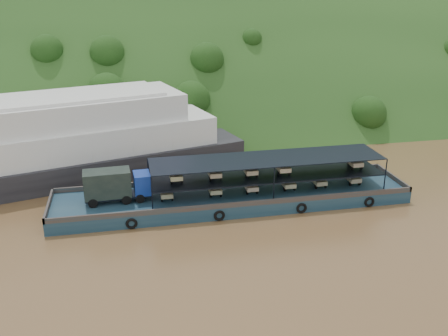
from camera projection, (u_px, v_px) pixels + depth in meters
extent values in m
plane|color=brown|center=(250.00, 208.00, 48.95)|extent=(160.00, 160.00, 0.00)
cube|color=#1D3C16|center=(195.00, 116.00, 81.95)|extent=(140.00, 39.60, 39.60)
cube|color=#122C41|center=(232.00, 198.00, 49.62)|extent=(35.00, 7.00, 1.20)
cube|color=#592D19|center=(225.00, 178.00, 52.43)|extent=(35.00, 0.20, 0.50)
cube|color=#592D19|center=(240.00, 204.00, 46.20)|extent=(35.00, 0.20, 0.50)
cube|color=#592D19|center=(393.00, 177.00, 52.61)|extent=(0.20, 7.00, 0.50)
cube|color=#592D19|center=(48.00, 205.00, 46.02)|extent=(0.20, 7.00, 0.50)
torus|color=black|center=(132.00, 224.00, 44.49)|extent=(1.06, 0.26, 1.06)
torus|color=black|center=(219.00, 216.00, 46.00)|extent=(1.06, 0.26, 1.06)
torus|color=black|center=(302.00, 208.00, 47.52)|extent=(1.06, 0.26, 1.06)
torus|color=black|center=(369.00, 202.00, 48.84)|extent=(1.06, 0.26, 1.06)
cylinder|color=black|center=(93.00, 203.00, 45.97)|extent=(0.91, 0.36, 0.90)
cylinder|color=black|center=(93.00, 195.00, 47.68)|extent=(0.91, 0.36, 0.90)
cylinder|color=black|center=(126.00, 200.00, 46.68)|extent=(0.91, 0.36, 0.90)
cylinder|color=black|center=(125.00, 192.00, 48.39)|extent=(0.91, 0.36, 0.90)
cylinder|color=black|center=(140.00, 198.00, 46.97)|extent=(0.91, 0.36, 0.90)
cylinder|color=black|center=(138.00, 191.00, 48.68)|extent=(0.91, 0.36, 0.90)
cube|color=black|center=(118.00, 195.00, 47.32)|extent=(6.19, 2.25, 0.18)
cube|color=navy|center=(142.00, 183.00, 47.49)|extent=(1.62, 2.22, 1.97)
cube|color=black|center=(150.00, 179.00, 47.55)|extent=(0.14, 1.80, 0.81)
cube|color=black|center=(107.00, 184.00, 46.65)|extent=(4.40, 2.35, 2.51)
cube|color=black|center=(267.00, 174.00, 49.48)|extent=(23.00, 5.00, 0.12)
cube|color=black|center=(267.00, 159.00, 48.91)|extent=(23.00, 5.00, 0.08)
cylinder|color=black|center=(152.00, 194.00, 45.02)|extent=(0.12, 0.12, 3.30)
cylinder|color=black|center=(148.00, 174.00, 49.60)|extent=(0.12, 0.12, 3.30)
cylinder|color=black|center=(274.00, 184.00, 47.20)|extent=(0.12, 0.12, 3.30)
cylinder|color=black|center=(260.00, 166.00, 51.78)|extent=(0.12, 0.12, 3.30)
cylinder|color=black|center=(385.00, 175.00, 49.38)|extent=(0.12, 0.12, 3.30)
cylinder|color=black|center=(362.00, 158.00, 53.96)|extent=(0.12, 0.12, 3.30)
cylinder|color=black|center=(165.00, 191.00, 49.04)|extent=(0.12, 0.52, 0.52)
cylinder|color=black|center=(162.00, 199.00, 47.30)|extent=(0.14, 0.52, 0.52)
cylinder|color=black|center=(172.00, 198.00, 47.49)|extent=(0.14, 0.52, 0.52)
cube|color=#B9B483|center=(167.00, 194.00, 47.59)|extent=(1.15, 1.50, 0.44)
cube|color=red|center=(165.00, 188.00, 48.58)|extent=(0.55, 0.80, 0.80)
cube|color=red|center=(165.00, 184.00, 48.22)|extent=(0.50, 0.10, 0.10)
cylinder|color=black|center=(212.00, 187.00, 49.94)|extent=(0.12, 0.52, 0.52)
cylinder|color=black|center=(211.00, 195.00, 48.19)|extent=(0.14, 0.52, 0.52)
cylinder|color=black|center=(221.00, 194.00, 48.38)|extent=(0.14, 0.52, 0.52)
cube|color=beige|center=(215.00, 190.00, 48.49)|extent=(1.15, 1.50, 0.44)
cube|color=#AB1D0B|center=(213.00, 184.00, 49.48)|extent=(0.55, 0.80, 0.80)
cube|color=#AB1D0B|center=(213.00, 180.00, 49.12)|extent=(0.50, 0.10, 0.10)
cylinder|color=black|center=(248.00, 185.00, 50.63)|extent=(0.12, 0.52, 0.52)
cylinder|color=black|center=(247.00, 192.00, 48.88)|extent=(0.14, 0.52, 0.52)
cylinder|color=black|center=(257.00, 191.00, 49.07)|extent=(0.14, 0.52, 0.52)
cube|color=beige|center=(251.00, 187.00, 49.18)|extent=(1.15, 1.50, 0.44)
cube|color=red|center=(248.00, 181.00, 50.17)|extent=(0.55, 0.80, 0.80)
cube|color=red|center=(249.00, 177.00, 49.81)|extent=(0.50, 0.10, 0.10)
cylinder|color=black|center=(284.00, 182.00, 51.36)|extent=(0.12, 0.52, 0.52)
cylinder|color=black|center=(285.00, 189.00, 49.61)|extent=(0.14, 0.52, 0.52)
cylinder|color=black|center=(294.00, 188.00, 49.80)|extent=(0.14, 0.52, 0.52)
cube|color=beige|center=(289.00, 184.00, 49.91)|extent=(1.15, 1.50, 0.44)
cube|color=red|center=(285.00, 178.00, 50.90)|extent=(0.55, 0.80, 0.80)
cube|color=red|center=(286.00, 174.00, 50.54)|extent=(0.50, 0.10, 0.10)
cylinder|color=black|center=(314.00, 179.00, 51.98)|extent=(0.12, 0.52, 0.52)
cylinder|color=black|center=(316.00, 186.00, 50.24)|extent=(0.14, 0.52, 0.52)
cylinder|color=black|center=(325.00, 185.00, 50.43)|extent=(0.14, 0.52, 0.52)
cube|color=#C2B689|center=(320.00, 181.00, 50.53)|extent=(1.15, 1.50, 0.44)
cube|color=#B10B20|center=(315.00, 176.00, 51.52)|extent=(0.55, 0.80, 0.80)
cube|color=#B10B20|center=(317.00, 172.00, 51.16)|extent=(0.50, 0.10, 0.10)
cylinder|color=black|center=(347.00, 177.00, 52.69)|extent=(0.12, 0.52, 0.52)
cylinder|color=black|center=(350.00, 183.00, 50.94)|extent=(0.14, 0.52, 0.52)
cylinder|color=black|center=(359.00, 183.00, 51.13)|extent=(0.14, 0.52, 0.52)
cube|color=tan|center=(354.00, 179.00, 51.24)|extent=(1.15, 1.50, 0.44)
cube|color=red|center=(349.00, 173.00, 52.23)|extent=(0.55, 0.80, 0.80)
cube|color=red|center=(350.00, 169.00, 51.87)|extent=(0.50, 0.10, 0.10)
cylinder|color=black|center=(174.00, 174.00, 48.62)|extent=(0.12, 0.52, 0.52)
cylinder|color=black|center=(171.00, 181.00, 46.87)|extent=(0.14, 0.52, 0.52)
cylinder|color=black|center=(182.00, 181.00, 47.06)|extent=(0.14, 0.52, 0.52)
cube|color=beige|center=(176.00, 176.00, 47.17)|extent=(1.15, 1.50, 0.44)
cube|color=red|center=(175.00, 170.00, 48.16)|extent=(0.55, 0.80, 0.80)
cube|color=red|center=(175.00, 166.00, 47.80)|extent=(0.50, 0.10, 0.10)
cylinder|color=black|center=(212.00, 171.00, 49.33)|extent=(0.12, 0.52, 0.52)
cylinder|color=black|center=(210.00, 178.00, 47.58)|extent=(0.14, 0.52, 0.52)
cylinder|color=black|center=(221.00, 178.00, 47.77)|extent=(0.14, 0.52, 0.52)
cube|color=#C7B28D|center=(215.00, 173.00, 47.88)|extent=(1.15, 1.50, 0.44)
cube|color=navy|center=(213.00, 168.00, 48.87)|extent=(0.55, 0.80, 0.80)
cube|color=navy|center=(213.00, 164.00, 48.51)|extent=(0.50, 0.10, 0.10)
cylinder|color=black|center=(247.00, 169.00, 50.00)|extent=(0.12, 0.52, 0.52)
cylinder|color=black|center=(247.00, 176.00, 48.26)|extent=(0.14, 0.52, 0.52)
cylinder|color=black|center=(257.00, 175.00, 48.45)|extent=(0.14, 0.52, 0.52)
cube|color=#CAB78F|center=(251.00, 171.00, 48.56)|extent=(1.15, 1.50, 0.44)
cube|color=navy|center=(248.00, 165.00, 49.55)|extent=(0.55, 0.80, 0.80)
cube|color=navy|center=(248.00, 161.00, 49.19)|extent=(0.50, 0.10, 0.10)
cylinder|color=black|center=(279.00, 167.00, 50.64)|extent=(0.12, 0.52, 0.52)
cylinder|color=black|center=(280.00, 173.00, 48.89)|extent=(0.14, 0.52, 0.52)
cylinder|color=black|center=(289.00, 172.00, 49.08)|extent=(0.14, 0.52, 0.52)
cube|color=beige|center=(283.00, 168.00, 49.19)|extent=(1.15, 1.50, 0.44)
cube|color=#C7AF8D|center=(280.00, 163.00, 50.18)|extent=(0.55, 0.80, 0.80)
cube|color=#C7AF8D|center=(281.00, 159.00, 49.82)|extent=(0.50, 0.10, 0.10)
cylinder|color=black|center=(349.00, 161.00, 52.09)|extent=(0.12, 0.52, 0.52)
cylinder|color=black|center=(352.00, 168.00, 50.34)|extent=(0.14, 0.52, 0.52)
cylinder|color=black|center=(361.00, 167.00, 50.53)|extent=(0.14, 0.52, 0.52)
cube|color=tan|center=(355.00, 163.00, 50.64)|extent=(1.15, 1.50, 0.44)
cube|color=#CAC18F|center=(351.00, 158.00, 51.63)|extent=(0.55, 0.80, 0.80)
cube|color=#CAC18F|center=(352.00, 154.00, 51.27)|extent=(0.50, 0.10, 0.10)
cube|color=black|center=(44.00, 166.00, 55.98)|extent=(46.64, 22.80, 2.72)
cube|color=silver|center=(40.00, 141.00, 54.94)|extent=(39.79, 19.93, 3.17)
cube|color=silver|center=(37.00, 114.00, 53.87)|extent=(32.94, 17.05, 2.94)
cube|color=silver|center=(35.00, 99.00, 53.29)|extent=(28.28, 14.77, 0.34)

